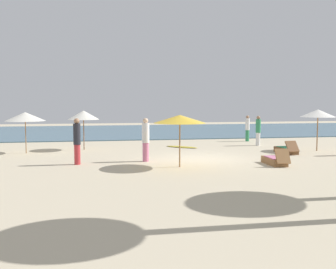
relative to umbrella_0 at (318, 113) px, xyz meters
The scene contains 13 objects.
ground_plane 7.40m from the umbrella_0, 165.48° to the right, with size 60.00×60.00×0.00m, color beige.
ocean_water 16.82m from the umbrella_0, 114.39° to the left, with size 48.00×16.00×0.06m, color #476B7F.
umbrella_0 is the anchor object (origin of this frame).
umbrella_1 12.60m from the umbrella_0, 167.55° to the left, with size 1.71×1.71×2.15m.
umbrella_3 15.28m from the umbrella_0, behind, with size 2.01×2.01×2.11m.
umbrella_4 9.13m from the umbrella_0, 155.66° to the right, with size 2.13×2.13×2.12m.
lounger_0 2.83m from the umbrella_0, 163.34° to the right, with size 0.67×1.71×0.69m.
lounger_2 6.04m from the umbrella_0, 137.50° to the right, with size 0.67×1.66×0.74m.
person_1 12.69m from the umbrella_0, 169.23° to the right, with size 0.41×0.41×1.95m.
person_2 5.84m from the umbrella_0, 108.13° to the left, with size 0.39×0.39×1.71m.
person_4 3.82m from the umbrella_0, 124.53° to the left, with size 0.36×0.36×1.78m.
person_5 9.75m from the umbrella_0, 167.98° to the right, with size 0.40×0.40×1.92m.
surfboard 7.62m from the umbrella_0, 157.62° to the left, with size 1.82×1.67×0.07m.
Camera 1 is at (-4.71, -17.53, 2.69)m, focal length 42.35 mm.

